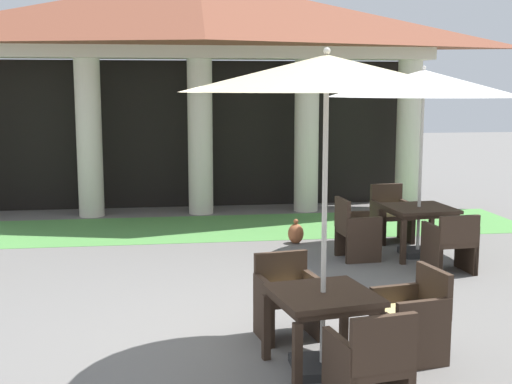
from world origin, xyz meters
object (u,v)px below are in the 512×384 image
object	(u,v)px
patio_table_mid_left	(323,303)
patio_chair_mid_left_north	(287,297)
patio_chair_near_foreground_south	(451,243)
patio_umbrella_mid_left	(327,77)
patio_chair_near_foreground_north	(391,216)
patio_umbrella_near_foreground	(424,85)
patio_chair_near_foreground_west	(355,231)
terracotta_urn	(296,233)
patio_table_near_foreground	(419,213)
patio_chair_mid_left_east	(413,318)
patio_chair_mid_left_south	(370,366)

from	to	relation	value
patio_table_mid_left	patio_chair_mid_left_north	bearing A→B (deg)	99.90
patio_chair_near_foreground_south	patio_umbrella_mid_left	world-z (taller)	patio_umbrella_mid_left
patio_chair_near_foreground_north	patio_umbrella_near_foreground	bearing A→B (deg)	90.00
patio_chair_near_foreground_west	terracotta_urn	xyz separation A→B (m)	(-0.66, 1.12, -0.25)
patio_table_near_foreground	patio_chair_near_foreground_south	size ratio (longest dim) A/B	1.21
patio_table_near_foreground	patio_chair_mid_left_east	distance (m)	4.05
terracotta_urn	patio_chair_mid_left_south	bearing A→B (deg)	-95.83
patio_umbrella_mid_left	patio_chair_near_foreground_west	bearing A→B (deg)	69.76
patio_chair_near_foreground_north	patio_chair_mid_left_east	xyz separation A→B (m)	(-1.44, -4.74, -0.03)
patio_chair_mid_left_north	patio_chair_mid_left_south	bearing A→B (deg)	90.00
patio_chair_near_foreground_south	patio_chair_near_foreground_north	bearing A→B (deg)	90.00
patio_chair_near_foreground_north	patio_chair_near_foreground_south	distance (m)	1.98
patio_chair_near_foreground_west	patio_table_mid_left	world-z (taller)	patio_chair_near_foreground_west
patio_umbrella_near_foreground	patio_chair_near_foreground_west	xyz separation A→B (m)	(-0.99, -0.08, -2.12)
patio_umbrella_near_foreground	patio_chair_near_foreground_south	world-z (taller)	patio_umbrella_near_foreground
patio_umbrella_mid_left	patio_chair_mid_left_east	size ratio (longest dim) A/B	3.33
patio_chair_near_foreground_north	terracotta_urn	size ratio (longest dim) A/B	2.28
patio_chair_near_foreground_west	patio_chair_near_foreground_south	size ratio (longest dim) A/B	1.09
patio_table_near_foreground	patio_chair_mid_left_south	distance (m)	5.30
terracotta_urn	patio_chair_near_foreground_west	bearing A→B (deg)	-59.40
patio_umbrella_mid_left	terracotta_urn	bearing A→B (deg)	81.38
patio_umbrella_near_foreground	patio_chair_mid_left_north	size ratio (longest dim) A/B	3.38
patio_table_near_foreground	patio_chair_near_foreground_north	xyz separation A→B (m)	(-0.08, 0.99, -0.23)
patio_table_mid_left	terracotta_urn	world-z (taller)	patio_table_mid_left
patio_table_near_foreground	patio_chair_mid_left_north	xyz separation A→B (m)	(-2.56, -3.02, -0.24)
patio_table_near_foreground	terracotta_urn	distance (m)	2.01
patio_umbrella_near_foreground	patio_umbrella_mid_left	bearing A→B (deg)	-121.58
terracotta_urn	patio_umbrella_mid_left	bearing A→B (deg)	-98.62
patio_chair_mid_left_north	terracotta_urn	world-z (taller)	patio_chair_mid_left_north
patio_table_near_foreground	patio_table_mid_left	distance (m)	4.59
patio_chair_mid_left_south	patio_chair_mid_left_north	distance (m)	1.80
patio_table_near_foreground	patio_umbrella_mid_left	world-z (taller)	patio_umbrella_mid_left
patio_chair_mid_left_south	patio_chair_mid_left_east	bearing A→B (deg)	44.97
patio_chair_mid_left_south	patio_chair_mid_left_north	xyz separation A→B (m)	(-0.31, 1.77, 0.00)
patio_chair_near_foreground_south	patio_umbrella_mid_left	size ratio (longest dim) A/B	0.29
patio_chair_mid_left_south	terracotta_urn	size ratio (longest dim) A/B	2.16
patio_chair_near_foreground_north	terracotta_urn	distance (m)	1.60
patio_chair_near_foreground_west	patio_umbrella_mid_left	world-z (taller)	patio_umbrella_mid_left
patio_table_mid_left	patio_chair_mid_left_east	size ratio (longest dim) A/B	1.17
patio_chair_mid_left_east	patio_umbrella_near_foreground	bearing A→B (deg)	-31.89
patio_table_mid_left	terracotta_urn	xyz separation A→B (m)	(0.75, 4.95, -0.45)
patio_chair_near_foreground_west	patio_chair_mid_left_south	world-z (taller)	patio_chair_near_foreground_west
patio_umbrella_near_foreground	patio_table_mid_left	bearing A→B (deg)	-121.58
patio_chair_near_foreground_south	patio_chair_mid_left_east	world-z (taller)	patio_chair_mid_left_east
patio_chair_mid_left_east	patio_chair_near_foreground_west	bearing A→B (deg)	-18.04
patio_table_near_foreground	terracotta_urn	world-z (taller)	patio_table_near_foreground
patio_chair_near_foreground_north	patio_table_mid_left	distance (m)	5.43
patio_chair_near_foreground_south	terracotta_urn	size ratio (longest dim) A/B	2.07
patio_table_mid_left	patio_umbrella_mid_left	world-z (taller)	patio_umbrella_mid_left
patio_table_mid_left	terracotta_urn	size ratio (longest dim) A/B	2.47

